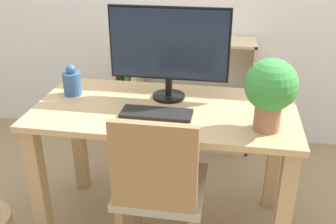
% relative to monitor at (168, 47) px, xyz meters
% --- Properties ---
extents(ground_plane, '(10.00, 10.00, 0.00)m').
position_rel_monitor_xyz_m(ground_plane, '(0.00, -0.13, -1.00)').
color(ground_plane, '#997F5B').
extents(desk, '(1.29, 0.65, 0.73)m').
position_rel_monitor_xyz_m(desk, '(0.00, -0.13, -0.42)').
color(desk, tan).
rests_on(desk, ground_plane).
extents(monitor, '(0.60, 0.17, 0.47)m').
position_rel_monitor_xyz_m(monitor, '(0.00, 0.00, 0.00)').
color(monitor, black).
rests_on(monitor, desk).
extents(keyboard, '(0.34, 0.13, 0.02)m').
position_rel_monitor_xyz_m(keyboard, '(-0.02, -0.22, -0.26)').
color(keyboard, black).
rests_on(keyboard, desk).
extents(vase, '(0.10, 0.10, 0.17)m').
position_rel_monitor_xyz_m(vase, '(-0.51, -0.04, -0.20)').
color(vase, '#33598C').
rests_on(vase, desk).
extents(potted_plant, '(0.23, 0.23, 0.32)m').
position_rel_monitor_xyz_m(potted_plant, '(0.49, -0.28, -0.08)').
color(potted_plant, '#9E6647').
rests_on(potted_plant, desk).
extents(chair, '(0.40, 0.40, 0.87)m').
position_rel_monitor_xyz_m(chair, '(0.04, -0.45, -0.52)').
color(chair, '#9E937F').
rests_on(chair, ground_plane).
extents(bookshelf, '(1.00, 0.28, 0.83)m').
position_rel_monitor_xyz_m(bookshelf, '(-0.19, 0.83, -0.63)').
color(bookshelf, '#D8BC8C').
rests_on(bookshelf, ground_plane).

